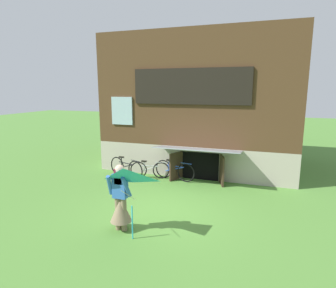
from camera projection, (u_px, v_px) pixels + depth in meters
ground_plane at (163, 209)px, 8.19m from camera, size 60.00×60.00×0.00m
log_house at (205, 103)px, 12.92m from camera, size 7.73×6.45×5.55m
person at (120, 203)px, 6.84m from camera, size 0.61×0.53×1.64m
kite at (124, 189)px, 6.03m from camera, size 1.11×1.17×1.60m
bicycle_blue at (174, 170)px, 10.71m from camera, size 1.65×0.39×0.76m
bicycle_silver at (150, 170)px, 10.92m from camera, size 1.48×0.42×0.69m
bicycle_black at (126, 168)px, 11.04m from camera, size 1.66×0.61×0.79m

